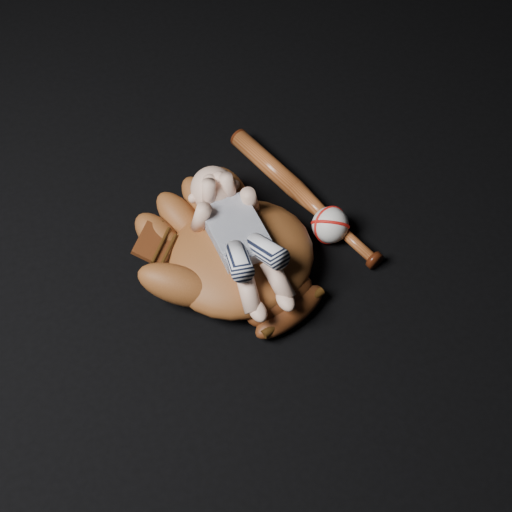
# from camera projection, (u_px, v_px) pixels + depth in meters

# --- Properties ---
(baseball_glove) EXTENTS (0.51, 0.53, 0.13)m
(baseball_glove) POSITION_uv_depth(u_px,v_px,m) (240.00, 252.00, 1.38)
(baseball_glove) COLOR brown
(baseball_glove) RESTS_ON ground
(newborn_baby) EXTENTS (0.20, 0.36, 0.14)m
(newborn_baby) POSITION_uv_depth(u_px,v_px,m) (242.00, 239.00, 1.33)
(newborn_baby) COLOR #DCA98E
(newborn_baby) RESTS_ON baseball_glove
(baseball_bat) EXTENTS (0.21, 0.44, 0.04)m
(baseball_bat) POSITION_uv_depth(u_px,v_px,m) (304.00, 196.00, 1.52)
(baseball_bat) COLOR brown
(baseball_bat) RESTS_ON ground
(baseball) EXTENTS (0.08, 0.08, 0.08)m
(baseball) POSITION_uv_depth(u_px,v_px,m) (330.00, 225.00, 1.46)
(baseball) COLOR silver
(baseball) RESTS_ON ground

